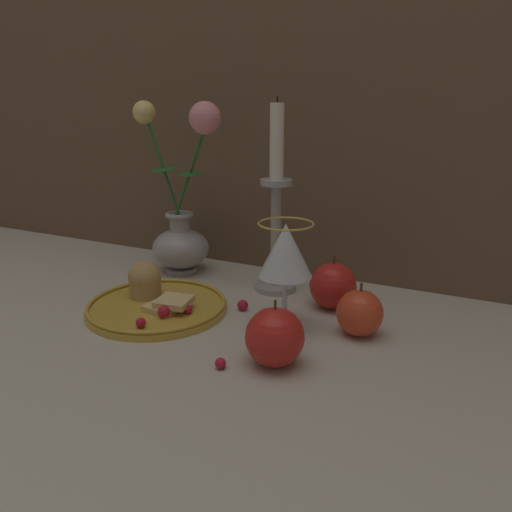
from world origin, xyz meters
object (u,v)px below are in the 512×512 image
(vase, at_px, (181,222))
(wine_glass, at_px, (285,254))
(plate_with_pastries, at_px, (155,300))
(apple_beside_vase, at_px, (360,313))
(apple_at_table_edge, at_px, (333,286))
(candlestick, at_px, (276,213))
(apple_near_glass, at_px, (275,337))

(vase, bearing_deg, wine_glass, -27.86)
(plate_with_pastries, xyz_separation_m, apple_beside_vase, (0.32, 0.05, 0.02))
(plate_with_pastries, bearing_deg, vase, 109.21)
(plate_with_pastries, relative_size, apple_at_table_edge, 2.55)
(candlestick, xyz_separation_m, apple_beside_vase, (0.18, -0.11, -0.11))
(wine_glass, height_order, apple_near_glass, wine_glass)
(candlestick, xyz_separation_m, apple_near_glass, (0.11, -0.25, -0.10))
(apple_at_table_edge, bearing_deg, apple_near_glass, -92.87)
(wine_glass, relative_size, candlestick, 0.49)
(wine_glass, height_order, candlestick, candlestick)
(candlestick, bearing_deg, apple_near_glass, -66.49)
(candlestick, height_order, apple_near_glass, candlestick)
(wine_glass, distance_m, candlestick, 0.16)
(apple_near_glass, bearing_deg, plate_with_pastries, 162.34)
(plate_with_pastries, bearing_deg, apple_near_glass, -17.66)
(plate_with_pastries, xyz_separation_m, wine_glass, (0.22, 0.03, 0.10))
(vase, xyz_separation_m, apple_near_glass, (0.31, -0.25, -0.06))
(apple_beside_vase, bearing_deg, apple_at_table_edge, 129.46)
(plate_with_pastries, distance_m, candlestick, 0.25)
(candlestick, height_order, apple_at_table_edge, candlestick)
(vase, xyz_separation_m, candlestick, (0.20, -0.01, 0.04))
(vase, height_order, apple_at_table_edge, vase)
(wine_glass, bearing_deg, vase, 152.14)
(candlestick, bearing_deg, apple_beside_vase, -32.10)
(apple_near_glass, bearing_deg, vase, 140.63)
(plate_with_pastries, xyz_separation_m, apple_near_glass, (0.25, -0.08, 0.02))
(wine_glass, bearing_deg, apple_at_table_edge, 68.33)
(plate_with_pastries, relative_size, apple_near_glass, 2.54)
(vase, relative_size, apple_near_glass, 3.68)
(apple_near_glass, bearing_deg, wine_glass, 106.22)
(plate_with_pastries, xyz_separation_m, apple_at_table_edge, (0.26, 0.13, 0.02))
(vase, bearing_deg, apple_beside_vase, -17.51)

